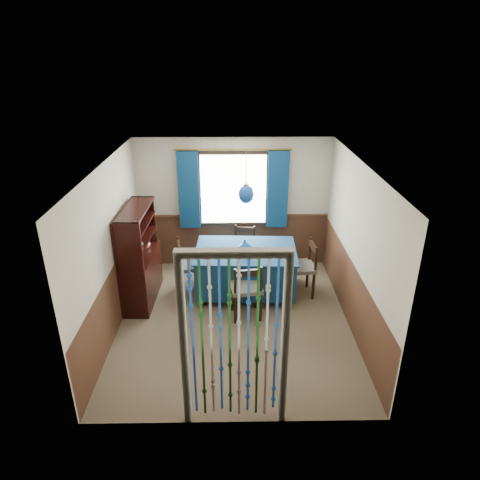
{
  "coord_description": "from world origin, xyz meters",
  "views": [
    {
      "loc": [
        -0.0,
        -5.63,
        3.95
      ],
      "look_at": [
        0.1,
        0.59,
        1.14
      ],
      "focal_mm": 32.0,
      "sensor_mm": 36.0,
      "label": 1
    }
  ],
  "objects_px": {
    "chair_far": "(244,248)",
    "chair_left": "(190,265)",
    "chair_right": "(302,267)",
    "dining_table": "(246,268)",
    "vase_table": "(245,247)",
    "bowl_shelf": "(137,245)",
    "chair_near": "(246,289)",
    "sideboard": "(140,269)",
    "pendant_lamp": "(246,194)",
    "vase_sideboard": "(146,243)"
  },
  "relations": [
    {
      "from": "chair_far",
      "to": "chair_right",
      "type": "xyz_separation_m",
      "value": [
        0.99,
        -0.86,
        0.05
      ]
    },
    {
      "from": "sideboard",
      "to": "chair_left",
      "type": "bearing_deg",
      "value": 17.12
    },
    {
      "from": "chair_near",
      "to": "sideboard",
      "type": "distance_m",
      "value": 1.85
    },
    {
      "from": "chair_far",
      "to": "chair_left",
      "type": "xyz_separation_m",
      "value": [
        -0.94,
        -0.76,
        0.05
      ]
    },
    {
      "from": "dining_table",
      "to": "chair_right",
      "type": "xyz_separation_m",
      "value": [
        0.97,
        -0.07,
        0.05
      ]
    },
    {
      "from": "dining_table",
      "to": "chair_right",
      "type": "distance_m",
      "value": 0.97
    },
    {
      "from": "chair_near",
      "to": "bowl_shelf",
      "type": "relative_size",
      "value": 4.6
    },
    {
      "from": "chair_right",
      "to": "sideboard",
      "type": "height_order",
      "value": "sideboard"
    },
    {
      "from": "dining_table",
      "to": "chair_left",
      "type": "xyz_separation_m",
      "value": [
        -0.96,
        0.04,
        0.05
      ]
    },
    {
      "from": "dining_table",
      "to": "bowl_shelf",
      "type": "distance_m",
      "value": 1.9
    },
    {
      "from": "chair_far",
      "to": "bowl_shelf",
      "type": "bearing_deg",
      "value": 48.26
    },
    {
      "from": "dining_table",
      "to": "chair_far",
      "type": "distance_m",
      "value": 0.79
    },
    {
      "from": "chair_far",
      "to": "chair_left",
      "type": "distance_m",
      "value": 1.21
    },
    {
      "from": "vase_table",
      "to": "vase_sideboard",
      "type": "xyz_separation_m",
      "value": [
        -1.69,
        0.23,
        -0.02
      ]
    },
    {
      "from": "sideboard",
      "to": "chair_near",
      "type": "bearing_deg",
      "value": -16.49
    },
    {
      "from": "dining_table",
      "to": "chair_far",
      "type": "height_order",
      "value": "chair_far"
    },
    {
      "from": "dining_table",
      "to": "sideboard",
      "type": "distance_m",
      "value": 1.78
    },
    {
      "from": "dining_table",
      "to": "chair_near",
      "type": "xyz_separation_m",
      "value": [
        -0.01,
        -0.76,
        0.04
      ]
    },
    {
      "from": "chair_far",
      "to": "chair_near",
      "type": "bearing_deg",
      "value": 101.16
    },
    {
      "from": "chair_far",
      "to": "pendant_lamp",
      "type": "bearing_deg",
      "value": 102.11
    },
    {
      "from": "vase_table",
      "to": "bowl_shelf",
      "type": "height_order",
      "value": "bowl_shelf"
    },
    {
      "from": "chair_near",
      "to": "bowl_shelf",
      "type": "distance_m",
      "value": 1.83
    },
    {
      "from": "chair_left",
      "to": "chair_right",
      "type": "xyz_separation_m",
      "value": [
        1.93,
        -0.11,
        -0.0
      ]
    },
    {
      "from": "chair_near",
      "to": "chair_right",
      "type": "relative_size",
      "value": 0.99
    },
    {
      "from": "dining_table",
      "to": "pendant_lamp",
      "type": "xyz_separation_m",
      "value": [
        -0.0,
        -0.0,
        1.34
      ]
    },
    {
      "from": "bowl_shelf",
      "to": "chair_right",
      "type": "bearing_deg",
      "value": 8.96
    },
    {
      "from": "pendant_lamp",
      "to": "vase_sideboard",
      "type": "relative_size",
      "value": 4.77
    },
    {
      "from": "chair_right",
      "to": "pendant_lamp",
      "type": "bearing_deg",
      "value": 80.79
    },
    {
      "from": "vase_sideboard",
      "to": "chair_right",
      "type": "bearing_deg",
      "value": -4.07
    },
    {
      "from": "bowl_shelf",
      "to": "chair_far",
      "type": "bearing_deg",
      "value": 37.26
    },
    {
      "from": "vase_table",
      "to": "dining_table",
      "type": "bearing_deg",
      "value": 80.8
    },
    {
      "from": "bowl_shelf",
      "to": "pendant_lamp",
      "type": "bearing_deg",
      "value": 16.06
    },
    {
      "from": "chair_near",
      "to": "bowl_shelf",
      "type": "height_order",
      "value": "bowl_shelf"
    },
    {
      "from": "chair_near",
      "to": "chair_far",
      "type": "xyz_separation_m",
      "value": [
        -0.0,
        1.55,
        -0.04
      ]
    },
    {
      "from": "chair_right",
      "to": "vase_table",
      "type": "relative_size",
      "value": 4.59
    },
    {
      "from": "dining_table",
      "to": "vase_table",
      "type": "height_order",
      "value": "vase_table"
    },
    {
      "from": "vase_table",
      "to": "bowl_shelf",
      "type": "relative_size",
      "value": 1.01
    },
    {
      "from": "chair_left",
      "to": "bowl_shelf",
      "type": "xyz_separation_m",
      "value": [
        -0.74,
        -0.53,
        0.63
      ]
    },
    {
      "from": "chair_far",
      "to": "pendant_lamp",
      "type": "distance_m",
      "value": 1.56
    },
    {
      "from": "chair_near",
      "to": "vase_sideboard",
      "type": "distance_m",
      "value": 1.95
    },
    {
      "from": "chair_right",
      "to": "sideboard",
      "type": "xyz_separation_m",
      "value": [
        -2.73,
        -0.12,
        0.06
      ]
    },
    {
      "from": "dining_table",
      "to": "chair_right",
      "type": "height_order",
      "value": "chair_right"
    },
    {
      "from": "chair_right",
      "to": "vase_sideboard",
      "type": "bearing_deg",
      "value": 80.79
    },
    {
      "from": "dining_table",
      "to": "pendant_lamp",
      "type": "height_order",
      "value": "pendant_lamp"
    },
    {
      "from": "dining_table",
      "to": "pendant_lamp",
      "type": "distance_m",
      "value": 1.34
    },
    {
      "from": "chair_left",
      "to": "dining_table",
      "type": "bearing_deg",
      "value": 76.89
    },
    {
      "from": "chair_near",
      "to": "chair_right",
      "type": "bearing_deg",
      "value": 26.67
    },
    {
      "from": "pendant_lamp",
      "to": "bowl_shelf",
      "type": "xyz_separation_m",
      "value": [
        -1.7,
        -0.49,
        -0.67
      ]
    },
    {
      "from": "chair_left",
      "to": "bowl_shelf",
      "type": "height_order",
      "value": "bowl_shelf"
    },
    {
      "from": "chair_far",
      "to": "vase_sideboard",
      "type": "xyz_separation_m",
      "value": [
        -1.69,
        -0.67,
        0.44
      ]
    }
  ]
}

